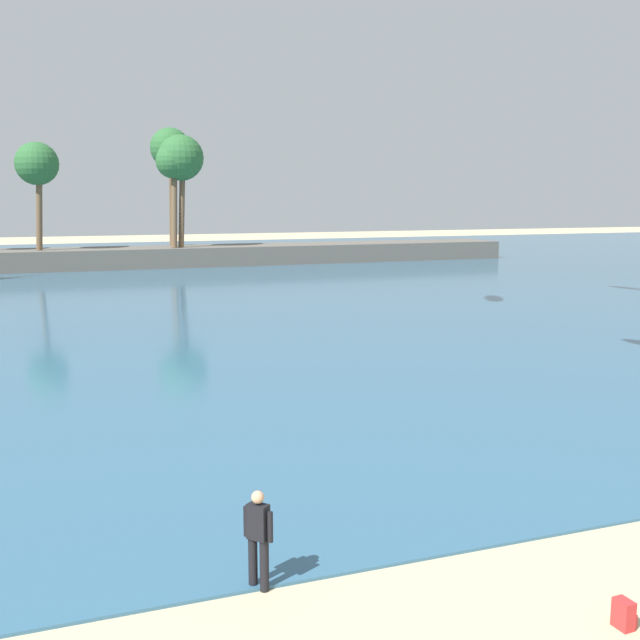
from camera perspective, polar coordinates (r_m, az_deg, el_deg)
sea at (r=61.78m, az=-16.67°, el=2.81°), size 220.00×100.17×0.06m
palm_headland at (r=71.42m, az=-18.39°, el=6.08°), size 82.61×6.62×12.60m
person_at_waterline at (r=12.93m, az=-4.55°, el=-15.56°), size 0.39×0.44×1.67m
backpack_near_kite at (r=12.98m, az=21.41°, el=-19.47°), size 0.28×0.31×0.44m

